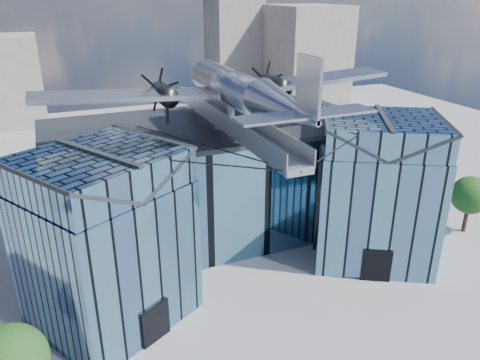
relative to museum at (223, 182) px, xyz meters
name	(u,v)px	position (x,y,z in m)	size (l,w,h in m)	color
ground_plane	(250,274)	(0.00, -5.82, -5.54)	(120.00, 120.00, 0.00)	gray
museum	(223,182)	(0.00, 0.00, 0.00)	(32.88, 24.50, 17.60)	teal
bg_towers	(134,59)	(1.45, 44.67, 4.47)	(77.00, 24.50, 26.00)	gray
tree_plaza_e	(470,195)	(20.99, -7.02, -1.92)	(4.47, 4.47, 5.34)	#372016
tree_side_e	(396,155)	(23.21, 5.45, -2.43)	(3.76, 3.76, 4.59)	#372016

